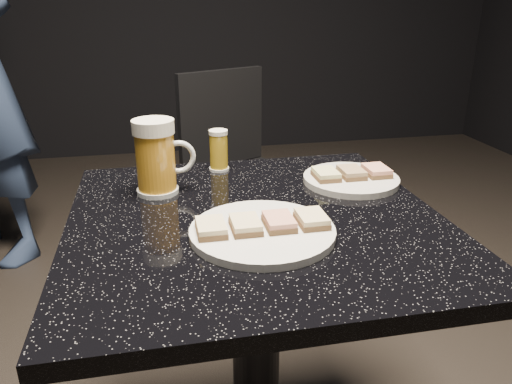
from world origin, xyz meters
The scene contains 8 objects.
plate_large centered at (-0.01, -0.08, 0.76)m, with size 0.26×0.26×0.01m, color white.
plate_small centered at (0.25, 0.14, 0.76)m, with size 0.21×0.21×0.01m, color silver.
table centered at (0.00, 0.00, 0.51)m, with size 0.70×0.70×0.75m.
beer_mug centered at (-0.18, 0.16, 0.83)m, with size 0.13×0.09×0.16m.
beer_tumbler centered at (-0.03, 0.29, 0.80)m, with size 0.05×0.05×0.10m.
chair centered at (0.14, 1.07, 0.50)m, with size 0.52×0.52×0.87m.
canapes_on_plate_large centered at (-0.01, -0.08, 0.77)m, with size 0.23×0.07×0.02m.
canapes_on_plate_small centered at (0.25, 0.14, 0.77)m, with size 0.17×0.07×0.02m.
Camera 1 is at (-0.18, -0.85, 1.14)m, focal length 35.00 mm.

